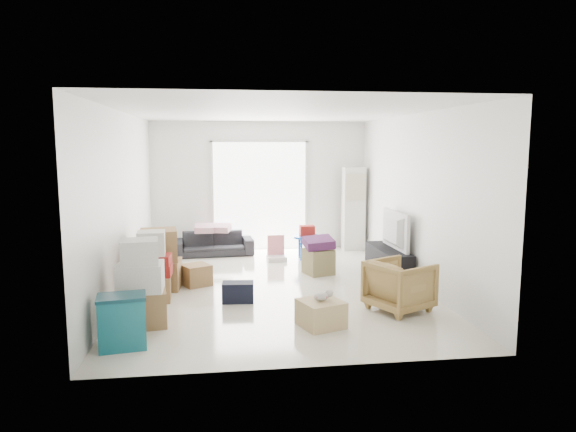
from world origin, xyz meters
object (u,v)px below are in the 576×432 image
Objects in this scene: sofa at (213,240)px; armchair at (400,283)px; kids_table at (307,235)px; television at (389,244)px; storage_bins at (122,321)px; ac_tower at (353,209)px; wood_crate at (321,313)px; tv_console at (389,262)px; ottoman at (318,261)px.

armchair is (2.53, -3.88, 0.06)m from sofa.
sofa is 2.42× the size of kids_table.
television reaches higher than storage_bins.
ac_tower is at bearing 34.19° from kids_table.
ac_tower is 2.66× the size of kids_table.
armchair reaches higher than kids_table.
sofa is 3.30× the size of wood_crate.
tv_console is 4.74m from storage_bins.
tv_console is at bearing -40.58° from armchair.
armchair is (-0.46, -1.82, -0.17)m from television.
tv_console reaches higher than wood_crate.
ac_tower reaches higher than kids_table.
kids_table is at bearing -22.55° from sofa.
storage_bins is (-0.91, -4.74, -0.01)m from sofa.
kids_table is at bearing 56.53° from storage_bins.
armchair reaches higher than storage_bins.
ac_tower is 3.62× the size of wood_crate.
ac_tower is at bearing 51.80° from storage_bins.
ac_tower reaches higher than ottoman.
ac_tower is at bearing 91.30° from tv_console.
television is 2.28× the size of wood_crate.
ottoman is at bearing 75.88° from television.
kids_table reaches higher than storage_bins.
storage_bins is at bearing 77.56° from armchair.
ac_tower is at bearing -0.49° from television.
storage_bins is at bearing -170.45° from wood_crate.
ottoman is 2.60m from wood_crate.
storage_bins is (-3.44, -0.86, -0.08)m from armchair.
ottoman is at bearing 79.92° from wood_crate.
kids_table is (2.73, 4.13, 0.17)m from storage_bins.
wood_crate is (-1.57, -4.51, -0.71)m from ac_tower.
armchair reaches higher than television.
armchair is at bearing -104.07° from tv_console.
armchair is at bearing 22.38° from wood_crate.
wood_crate is at bearing -100.08° from ottoman.
ac_tower reaches higher than armchair.
television is at bearing -12.33° from ottoman.
wood_crate is at bearing 143.06° from television.
sofa is 2.56m from ottoman.
ac_tower is 2.34× the size of armchair.
tv_console is 2.14× the size of kids_table.
television is 1.67× the size of kids_table.
tv_console is at bearing 54.85° from wood_crate.
tv_console is 1.87m from kids_table.
sofa is 4.63m from armchair.
wood_crate is at bearing -76.66° from sofa.
tv_console is 0.88× the size of sofa.
television is at bearing -51.09° from kids_table.
storage_bins is 0.90× the size of kids_table.
kids_table is at bearing 37.12° from television.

